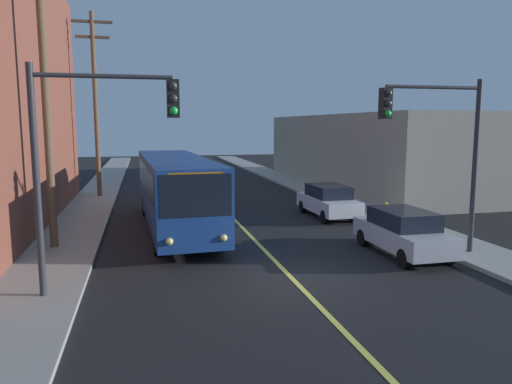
{
  "coord_description": "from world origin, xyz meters",
  "views": [
    {
      "loc": [
        -4.27,
        -13.34,
        4.61
      ],
      "look_at": [
        0.0,
        4.77,
        2.0
      ],
      "focal_mm": 33.62,
      "sensor_mm": 36.0,
      "label": 1
    }
  ],
  "objects_px": {
    "city_bus": "(175,189)",
    "parked_car_white": "(328,200)",
    "traffic_signal_right_corner": "(438,134)",
    "parked_car_silver": "(403,231)",
    "traffic_signal_left_corner": "(97,137)",
    "utility_pole_near": "(45,80)",
    "fire_hydrant": "(386,211)",
    "utility_pole_mid": "(95,97)"
  },
  "relations": [
    {
      "from": "parked_car_white",
      "to": "traffic_signal_left_corner",
      "type": "relative_size",
      "value": 0.74
    },
    {
      "from": "utility_pole_near",
      "to": "parked_car_silver",
      "type": "bearing_deg",
      "value": -15.79
    },
    {
      "from": "utility_pole_mid",
      "to": "fire_hydrant",
      "type": "height_order",
      "value": "utility_pole_mid"
    },
    {
      "from": "city_bus",
      "to": "fire_hydrant",
      "type": "bearing_deg",
      "value": -5.44
    },
    {
      "from": "parked_car_white",
      "to": "utility_pole_mid",
      "type": "distance_m",
      "value": 15.93
    },
    {
      "from": "city_bus",
      "to": "fire_hydrant",
      "type": "distance_m",
      "value": 9.91
    },
    {
      "from": "city_bus",
      "to": "fire_hydrant",
      "type": "relative_size",
      "value": 14.58
    },
    {
      "from": "parked_car_white",
      "to": "utility_pole_near",
      "type": "bearing_deg",
      "value": -162.84
    },
    {
      "from": "city_bus",
      "to": "traffic_signal_left_corner",
      "type": "bearing_deg",
      "value": -106.84
    },
    {
      "from": "parked_car_silver",
      "to": "parked_car_white",
      "type": "xyz_separation_m",
      "value": [
        0.06,
        7.26,
        0.0
      ]
    },
    {
      "from": "parked_car_silver",
      "to": "parked_car_white",
      "type": "bearing_deg",
      "value": 89.49
    },
    {
      "from": "parked_car_silver",
      "to": "utility_pole_mid",
      "type": "relative_size",
      "value": 0.39
    },
    {
      "from": "city_bus",
      "to": "parked_car_white",
      "type": "distance_m",
      "value": 7.8
    },
    {
      "from": "parked_car_silver",
      "to": "utility_pole_mid",
      "type": "bearing_deg",
      "value": 125.32
    },
    {
      "from": "city_bus",
      "to": "fire_hydrant",
      "type": "height_order",
      "value": "city_bus"
    },
    {
      "from": "city_bus",
      "to": "utility_pole_mid",
      "type": "xyz_separation_m",
      "value": [
        -4.1,
        10.3,
        4.48
      ]
    },
    {
      "from": "parked_car_white",
      "to": "fire_hydrant",
      "type": "bearing_deg",
      "value": -42.96
    },
    {
      "from": "parked_car_silver",
      "to": "fire_hydrant",
      "type": "height_order",
      "value": "parked_car_silver"
    },
    {
      "from": "utility_pole_near",
      "to": "fire_hydrant",
      "type": "height_order",
      "value": "utility_pole_near"
    },
    {
      "from": "parked_car_silver",
      "to": "fire_hydrant",
      "type": "xyz_separation_m",
      "value": [
        2.18,
        5.28,
        -0.26
      ]
    },
    {
      "from": "utility_pole_mid",
      "to": "fire_hydrant",
      "type": "bearing_deg",
      "value": -38.96
    },
    {
      "from": "utility_pole_near",
      "to": "traffic_signal_left_corner",
      "type": "bearing_deg",
      "value": -68.25
    },
    {
      "from": "city_bus",
      "to": "parked_car_silver",
      "type": "relative_size",
      "value": 2.78
    },
    {
      "from": "traffic_signal_right_corner",
      "to": "fire_hydrant",
      "type": "bearing_deg",
      "value": 76.41
    },
    {
      "from": "utility_pole_mid",
      "to": "traffic_signal_right_corner",
      "type": "xyz_separation_m",
      "value": [
        12.45,
        -17.18,
        -2.0
      ]
    },
    {
      "from": "utility_pole_near",
      "to": "traffic_signal_right_corner",
      "type": "height_order",
      "value": "utility_pole_near"
    },
    {
      "from": "city_bus",
      "to": "parked_car_silver",
      "type": "distance_m",
      "value": 9.87
    },
    {
      "from": "parked_car_white",
      "to": "fire_hydrant",
      "type": "distance_m",
      "value": 2.91
    },
    {
      "from": "utility_pole_near",
      "to": "traffic_signal_left_corner",
      "type": "height_order",
      "value": "utility_pole_near"
    },
    {
      "from": "parked_car_silver",
      "to": "fire_hydrant",
      "type": "relative_size",
      "value": 5.24
    },
    {
      "from": "parked_car_white",
      "to": "utility_pole_mid",
      "type": "bearing_deg",
      "value": 141.81
    },
    {
      "from": "parked_car_white",
      "to": "fire_hydrant",
      "type": "height_order",
      "value": "parked_car_white"
    },
    {
      "from": "utility_pole_mid",
      "to": "traffic_signal_left_corner",
      "type": "distance_m",
      "value": 18.65
    },
    {
      "from": "parked_car_silver",
      "to": "parked_car_white",
      "type": "distance_m",
      "value": 7.26
    },
    {
      "from": "traffic_signal_left_corner",
      "to": "parked_car_silver",
      "type": "bearing_deg",
      "value": 10.99
    },
    {
      "from": "parked_car_white",
      "to": "traffic_signal_right_corner",
      "type": "height_order",
      "value": "traffic_signal_right_corner"
    },
    {
      "from": "traffic_signal_right_corner",
      "to": "parked_car_white",
      "type": "bearing_deg",
      "value": 94.91
    },
    {
      "from": "traffic_signal_left_corner",
      "to": "fire_hydrant",
      "type": "bearing_deg",
      "value": 30.56
    },
    {
      "from": "city_bus",
      "to": "traffic_signal_right_corner",
      "type": "distance_m",
      "value": 11.1
    },
    {
      "from": "city_bus",
      "to": "parked_car_white",
      "type": "relative_size",
      "value": 2.76
    },
    {
      "from": "city_bus",
      "to": "parked_car_silver",
      "type": "xyz_separation_m",
      "value": [
        7.6,
        -6.22,
        -0.98
      ]
    },
    {
      "from": "parked_car_silver",
      "to": "traffic_signal_left_corner",
      "type": "bearing_deg",
      "value": -169.01
    }
  ]
}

